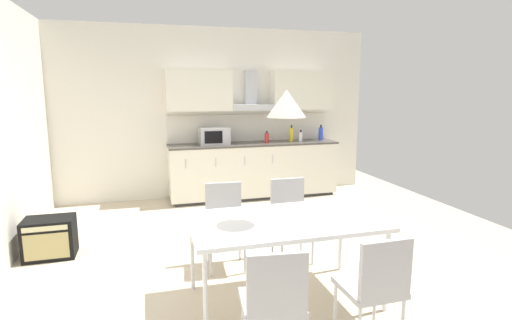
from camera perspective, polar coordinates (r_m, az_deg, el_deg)
ground_plane at (r=4.45m, az=-1.30°, el=-14.40°), size 7.24×8.40×0.02m
wall_back at (r=6.86m, az=-7.38°, el=6.60°), size 5.79×0.10×2.84m
kitchen_counter at (r=6.81m, az=-0.30°, el=-1.40°), size 2.85×0.62×0.93m
backsplash_tile at (r=6.97m, az=-0.93°, el=4.66°), size 2.83×0.02×0.46m
upper_wall_cabinets at (r=6.79m, az=-0.60°, el=9.78°), size 2.83×0.40×0.65m
microwave at (r=6.57m, az=-6.00°, el=3.44°), size 0.48×0.35×0.28m
bottle_yellow at (r=6.92m, az=5.08°, el=3.65°), size 0.07×0.07×0.29m
bottle_white at (r=6.94m, az=6.40°, el=3.35°), size 0.07×0.07×0.20m
bottle_blue at (r=7.18m, az=9.23°, el=3.76°), size 0.08×0.08×0.27m
bottle_red at (r=6.75m, az=1.55°, el=3.21°), size 0.07×0.07×0.20m
dining_table at (r=3.47m, az=4.14°, el=-9.09°), size 1.63×0.92×0.74m
chair_far_left at (r=4.20m, az=-4.51°, el=-8.03°), size 0.43×0.43×0.87m
chair_near_right at (r=2.99m, az=16.79°, el=-16.33°), size 0.40×0.40×0.87m
chair_far_right at (r=4.39m, az=4.89°, el=-7.21°), size 0.41×0.41×0.87m
chair_near_left at (r=2.70m, az=2.58°, el=-18.96°), size 0.44×0.44×0.87m
guitar_amp at (r=5.03m, az=-27.37°, el=-9.82°), size 0.52×0.37×0.44m
pendant_lamp at (r=3.28m, az=4.37°, el=8.05°), size 0.32×0.32×0.22m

